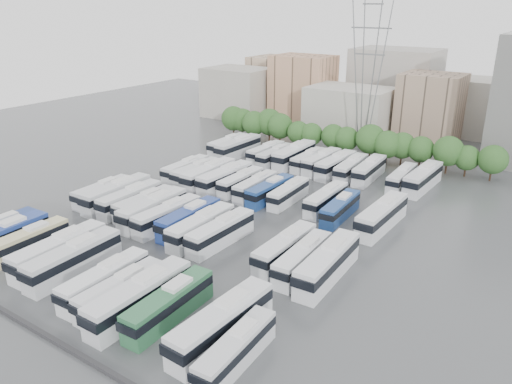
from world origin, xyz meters
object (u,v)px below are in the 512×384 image
Objects in this scene: bus_r1_s8 at (221,232)px; bus_r1_s13 at (328,263)px; bus_r1_s0 at (102,192)px; bus_r2_s5 at (241,182)px; bus_r3_s13 at (423,178)px; bus_r0_s13 at (236,350)px; bus_r3_s4 at (276,156)px; electricity_pylon at (368,66)px; bus_r3_s10 at (369,170)px; bus_r1_s7 at (201,226)px; bus_r0_s5 at (74,259)px; bus_r3_s8 at (336,165)px; bus_r1_s12 at (303,258)px; bus_r1_s5 at (167,215)px; bus_r0_s9 at (140,297)px; bus_r1_s2 at (130,199)px; bus_r1_s4 at (153,209)px; bus_r2_s3 at (209,174)px; bus_r3_s9 at (351,168)px; bus_r3_s3 at (266,152)px; bus_r2_s6 at (256,186)px; bus_r0_s8 at (121,290)px; bus_r3_s5 at (294,155)px; bus_r2_s2 at (197,172)px; bus_r2_s4 at (225,178)px; bus_r3_s6 at (308,160)px; bus_r2_s13 at (382,215)px; bus_r0_s4 at (59,251)px; bus_r1_s1 at (117,193)px; bus_r1_s6 at (189,219)px; bus_r3_s0 at (228,145)px; bus_r0_s12 at (222,323)px; bus_r0_s7 at (105,280)px; bus_r1_s3 at (145,204)px; bus_r3_s7 at (322,161)px; bus_r0_s2 at (29,241)px; bus_r3_s1 at (238,147)px; bus_r2_s10 at (326,199)px; bus_r2_s8 at (288,193)px; bus_r0_s10 at (169,304)px; bus_r3_s12 at (402,178)px.

bus_r1_s13 is at bearing 1.66° from bus_r1_s8.
bus_r1_s0 reaches higher than bus_r2_s5.
bus_r3_s13 is (26.60, 19.25, 0.34)m from bus_r2_s5.
bus_r3_s4 is at bearing 115.80° from bus_r0_s13.
bus_r0_s13 is 47.38m from bus_r1_s0.
electricity_pylon is 27.18m from bus_r3_s10.
bus_r3_s13 reaches higher than bus_r1_s7.
bus_r3_s8 is at bearing 77.13° from bus_r0_s5.
bus_r1_s5 is at bearing 177.14° from bus_r1_s12.
bus_r0_s9 reaches higher than bus_r1_s8.
bus_r1_s4 reaches higher than bus_r1_s2.
bus_r3_s4 is at bearing 124.03° from bus_r1_s12.
bus_r2_s3 is at bearing 98.84° from bus_r1_s4.
bus_r0_s13 is at bearing -92.43° from bus_r1_s13.
bus_r3_s8 is (13.33, 36.32, -0.06)m from bus_r1_s4.
bus_r3_s10 reaches higher than bus_r3_s9.
bus_r1_s13 is at bearing -46.39° from bus_r3_s3.
bus_r3_s4 is at bearing 110.21° from bus_r2_s6.
bus_r3_s5 is at bearing 100.40° from bus_r0_s8.
bus_r0_s9 is 54.78m from bus_r3_s8.
bus_r2_s4 reaches higher than bus_r2_s2.
bus_r2_s3 reaches higher than bus_r3_s10.
bus_r2_s13 is at bearing -39.69° from bus_r3_s6.
bus_r1_s1 is (-9.74, 17.96, -0.02)m from bus_r0_s4.
bus_r1_s8 is at bearing 56.41° from bus_r0_s5.
bus_r1_s6 is 40.95m from bus_r3_s0.
bus_r1_s1 is at bearing 142.77° from bus_r0_s9.
bus_r1_s7 is 0.92× the size of bus_r1_s13.
bus_r1_s5 is 40.95m from bus_r3_s10.
bus_r0_s12 is 1.24× the size of bus_r3_s6.
bus_r1_s7 is at bearing 88.41° from bus_r0_s7.
bus_r0_s7 is 1.05× the size of bus_r1_s3.
bus_r0_s9 is at bearing -101.33° from bus_r3_s13.
electricity_pylon is at bearing 90.62° from bus_r3_s7.
bus_r0_s9 is 38.96m from bus_r2_s5.
bus_r2_s2 is at bearing 151.09° from bus_r1_s13.
bus_r1_s0 is 26.01m from bus_r2_s6.
bus_r3_s3 is (3.14, 53.32, -0.03)m from bus_r0_s2.
bus_r0_s7 is 40.37m from bus_r2_s13.
bus_r3_s1 reaches higher than bus_r3_s3.
bus_r3_s10 reaches higher than bus_r1_s8.
bus_r0_s5 is 54.00m from bus_r3_s5.
bus_r3_s7 is (-9.87, 17.69, 0.09)m from bus_r2_s10.
bus_r0_s8 is 36.60m from bus_r2_s8.
bus_r1_s7 is (-9.71, 16.75, 0.06)m from bus_r0_s10.
bus_r0_s9 is at bearing -92.76° from bus_r3_s9.
bus_r0_s4 is 59.35m from bus_r3_s12.
bus_r0_s4 is 1.17× the size of bus_r3_s4.
bus_r3_s6 is at bearing 80.55° from bus_r0_s4.
bus_r0_s12 is 1.12× the size of bus_r1_s6.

